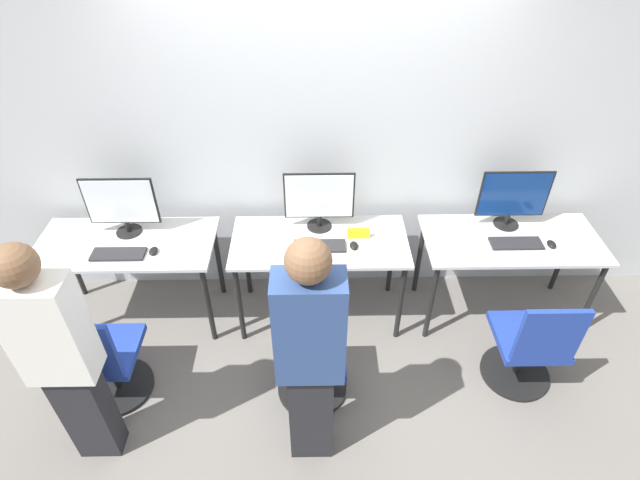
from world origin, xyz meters
name	(u,v)px	position (x,y,z in m)	size (l,w,h in m)	color
ground_plane	(320,341)	(0.00, 0.00, 0.00)	(20.00, 20.00, 0.00)	slate
wall_back	(319,131)	(0.00, 0.73, 1.40)	(12.00, 0.05, 2.80)	#B7BCC1
desk_left	(127,251)	(-1.40, 0.30, 0.67)	(1.28, 0.61, 0.75)	silver
monitor_left	(121,205)	(-1.40, 0.43, 1.00)	(0.51, 0.18, 0.46)	black
keyboard_left	(118,254)	(-1.40, 0.16, 0.76)	(0.37, 0.14, 0.02)	#262628
mouse_left	(153,251)	(-1.16, 0.19, 0.77)	(0.06, 0.09, 0.03)	black
office_chair_left	(104,363)	(-1.42, -0.45, 0.35)	(0.48, 0.48, 0.87)	black
person_left	(60,356)	(-1.38, -0.82, 0.89)	(0.36, 0.21, 1.63)	#232328
desk_center	(320,249)	(0.00, 0.30, 0.67)	(1.28, 0.61, 0.75)	silver
monitor_center	(319,199)	(0.00, 0.47, 1.00)	(0.51, 0.18, 0.46)	black
keyboard_center	(320,246)	(0.00, 0.23, 0.76)	(0.37, 0.14, 0.02)	#262628
mouse_center	(354,245)	(0.24, 0.22, 0.77)	(0.06, 0.09, 0.03)	black
office_chair_center	(312,364)	(-0.06, -0.48, 0.35)	(0.48, 0.48, 0.87)	black
person_center	(310,354)	(-0.07, -0.84, 0.91)	(0.36, 0.22, 1.66)	#232328
desk_right	(510,248)	(1.40, 0.30, 0.67)	(1.28, 0.61, 0.75)	silver
monitor_right	(513,197)	(1.40, 0.47, 1.00)	(0.51, 0.18, 0.46)	black
keyboard_right	(516,243)	(1.40, 0.24, 0.76)	(0.37, 0.14, 0.02)	#262628
mouse_right	(552,244)	(1.65, 0.22, 0.77)	(0.06, 0.09, 0.03)	black
office_chair_right	(529,349)	(1.39, -0.37, 0.35)	(0.48, 0.48, 0.87)	black
placard_center	(358,233)	(0.28, 0.33, 0.79)	(0.16, 0.03, 0.08)	yellow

